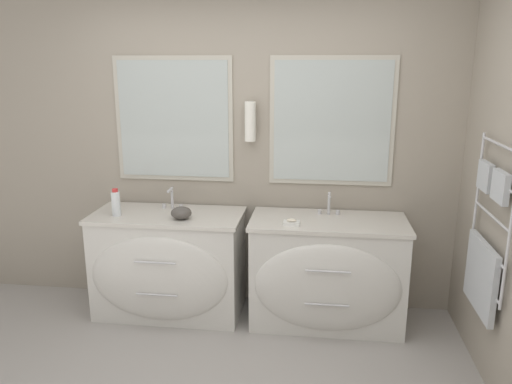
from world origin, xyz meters
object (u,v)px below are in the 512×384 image
at_px(vanity_left, 168,264).
at_px(toiletry_bottle, 116,203).
at_px(vanity_right, 327,273).
at_px(amenity_bowl, 181,213).

height_order(vanity_left, toiletry_bottle, toiletry_bottle).
xyz_separation_m(vanity_left, vanity_right, (1.25, 0.00, 0.00)).
bearing_deg(toiletry_bottle, vanity_right, 2.00).
relative_size(vanity_right, amenity_bowl, 7.58).
height_order(vanity_left, vanity_right, same).
xyz_separation_m(vanity_left, amenity_bowl, (0.15, -0.08, 0.46)).
distance_m(vanity_left, amenity_bowl, 0.48).
relative_size(vanity_left, vanity_right, 1.00).
bearing_deg(vanity_left, toiletry_bottle, -171.32).
distance_m(vanity_left, toiletry_bottle, 0.63).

